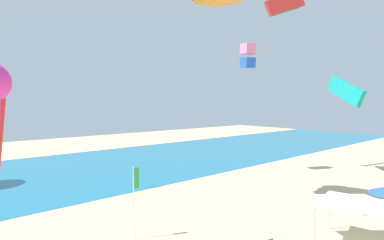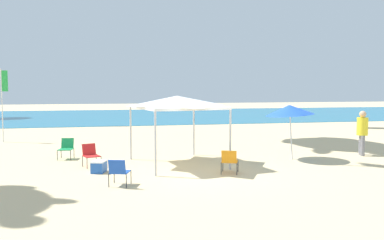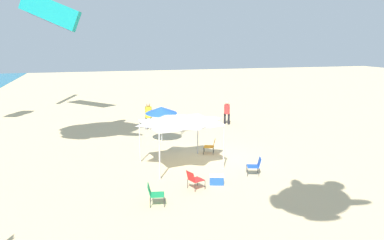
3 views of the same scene
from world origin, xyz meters
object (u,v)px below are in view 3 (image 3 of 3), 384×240
cooler_box (217,180)px  kite_parafoil_teal (49,11)px  folding_chair_facing_ocean (255,165)px  beach_umbrella (161,110)px  canopy_tent (180,119)px  folding_chair_right_of_tent (154,193)px  person_far_stroller (148,114)px  folding_chair_left_of_tent (211,145)px  person_kite_handler (227,111)px  folding_chair_near_cooler (194,179)px

cooler_box → kite_parafoil_teal: size_ratio=0.14×
folding_chair_facing_ocean → beach_umbrella: bearing=-137.5°
canopy_tent → folding_chair_right_of_tent: (-4.19, 2.07, -1.85)m
cooler_box → person_far_stroller: (10.86, 1.21, 0.91)m
canopy_tent → folding_chair_facing_ocean: bearing=-126.9°
canopy_tent → folding_chair_left_of_tent: 3.10m
canopy_tent → folding_chair_left_of_tent: size_ratio=4.67×
folding_chair_right_of_tent → folding_chair_left_of_tent: bearing=-26.2°
folding_chair_facing_ocean → kite_parafoil_teal: size_ratio=0.17×
folding_chair_facing_ocean → folding_chair_left_of_tent: (3.65, 0.94, 0.00)m
folding_chair_left_of_tent → folding_chair_facing_ocean: bearing=37.0°
folding_chair_left_of_tent → person_kite_handler: bearing=175.1°
folding_chair_near_cooler → person_kite_handler: person_kite_handler is taller
folding_chair_right_of_tent → cooler_box: 3.26m
folding_chair_left_of_tent → kite_parafoil_teal: bearing=-124.1°
folding_chair_left_of_tent → person_kite_handler: size_ratio=0.47×
canopy_tent → folding_chair_right_of_tent: 5.03m
folding_chair_right_of_tent → cooler_box: bearing=-55.6°
beach_umbrella → cooler_box: 7.68m
beach_umbrella → folding_chair_near_cooler: bearing=178.9°
beach_umbrella → person_kite_handler: beach_umbrella is taller
folding_chair_near_cooler → cooler_box: folding_chair_near_cooler is taller
beach_umbrella → folding_chair_left_of_tent: beach_umbrella is taller
canopy_tent → cooler_box: canopy_tent is taller
person_kite_handler → kite_parafoil_teal: kite_parafoil_teal is taller
folding_chair_left_of_tent → cooler_box: 4.42m
folding_chair_near_cooler → canopy_tent: bearing=-24.8°
person_kite_handler → kite_parafoil_teal: 15.89m
folding_chair_right_of_tent → folding_chair_near_cooler: 2.12m
cooler_box → person_far_stroller: bearing=6.3°
folding_chair_left_of_tent → kite_parafoil_teal: (13.47, 8.89, 7.89)m
kite_parafoil_teal → cooler_box: bearing=-30.2°
beach_umbrella → person_far_stroller: size_ratio=1.19×
beach_umbrella → folding_chair_left_of_tent: (-3.14, -2.12, -1.51)m
folding_chair_near_cooler → person_far_stroller: bearing=-20.3°
folding_chair_right_of_tent → folding_chair_facing_ocean: 5.43m
beach_umbrella → folding_chair_facing_ocean: (-6.80, -3.06, -1.51)m
folding_chair_left_of_tent → kite_parafoil_teal: size_ratio=0.17×
folding_chair_right_of_tent → person_kite_handler: 14.47m
kite_parafoil_teal → folding_chair_facing_ocean: bearing=-23.9°
folding_chair_right_of_tent → folding_chair_facing_ocean: bearing=-58.9°
cooler_box → folding_chair_left_of_tent: bearing=-15.3°
canopy_tent → person_far_stroller: (8.01, 0.32, -1.21)m
folding_chair_facing_ocean → kite_parafoil_teal: kite_parafoil_teal is taller
person_far_stroller → person_kite_handler: 5.85m
canopy_tent → folding_chair_near_cooler: (-3.17, 0.22, -1.85)m
folding_chair_left_of_tent → person_kite_handler: (6.70, -3.48, 0.55)m
folding_chair_right_of_tent → person_kite_handler: (12.29, -7.60, 0.55)m
folding_chair_facing_ocean → canopy_tent: bearing=-108.7°
folding_chair_right_of_tent → folding_chair_left_of_tent: size_ratio=1.00×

